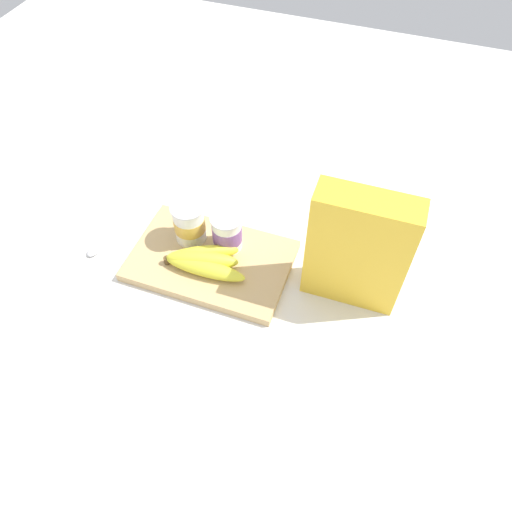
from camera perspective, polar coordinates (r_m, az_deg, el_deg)
name	(u,v)px	position (r m, az deg, el deg)	size (l,w,h in m)	color
ground_plane	(211,263)	(1.09, -5.29, -0.88)	(2.40, 2.40, 0.00)	silver
cutting_board	(211,261)	(1.08, -5.33, -0.53)	(0.35, 0.23, 0.02)	tan
cereal_box	(358,250)	(0.95, 11.90, 0.70)	(0.19, 0.07, 0.27)	yellow
yogurt_cup_front	(189,223)	(1.08, -7.86, 3.92)	(0.07, 0.07, 0.10)	white
yogurt_cup_back	(227,232)	(1.06, -3.43, 2.82)	(0.07, 0.07, 0.09)	white
banana_bunch	(203,261)	(1.04, -6.25, -0.58)	(0.19, 0.11, 0.04)	yellow
spoon	(101,243)	(1.17, -17.80, 1.47)	(0.03, 0.13, 0.01)	silver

